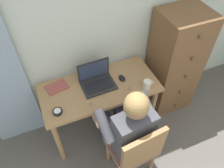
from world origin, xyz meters
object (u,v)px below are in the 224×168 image
(person_seated, at_px, (126,124))
(notebook_pad, at_px, (57,87))
(laptop, at_px, (97,80))
(desk_clock, at_px, (58,112))
(chair, at_px, (135,149))
(desk, at_px, (100,94))
(coffee_mug, at_px, (147,84))
(dresser, at_px, (174,64))
(computer_mouse, at_px, (122,78))

(person_seated, xyz_separation_m, notebook_pad, (-0.49, 0.63, 0.07))
(person_seated, bearing_deg, laptop, 99.99)
(person_seated, bearing_deg, desk_clock, 150.17)
(person_seated, relative_size, desk_clock, 13.41)
(chair, xyz_separation_m, notebook_pad, (-0.51, 0.82, 0.25))
(desk, distance_m, coffee_mug, 0.51)
(dresser, relative_size, computer_mouse, 13.38)
(chair, xyz_separation_m, person_seated, (-0.01, 0.18, 0.18))
(chair, xyz_separation_m, laptop, (-0.11, 0.71, 0.30))
(chair, relative_size, computer_mouse, 8.89)
(desk_clock, distance_m, notebook_pad, 0.32)
(coffee_mug, bearing_deg, person_seated, -142.04)
(desk_clock, bearing_deg, desk, 18.43)
(desk, xyz_separation_m, dresser, (0.97, 0.07, 0.04))
(dresser, xyz_separation_m, chair, (-0.87, -0.73, -0.17))
(laptop, bearing_deg, computer_mouse, -9.31)
(chair, bearing_deg, person_seated, 94.52)
(dresser, distance_m, coffee_mug, 0.60)
(notebook_pad, relative_size, coffee_mug, 1.75)
(dresser, height_order, desk_clock, dresser)
(coffee_mug, bearing_deg, desk_clock, 177.44)
(chair, height_order, coffee_mug, chair)
(coffee_mug, bearing_deg, laptop, 150.91)
(laptop, distance_m, coffee_mug, 0.52)
(laptop, bearing_deg, notebook_pad, 165.41)
(person_seated, height_order, notebook_pad, person_seated)
(person_seated, bearing_deg, computer_mouse, 70.39)
(person_seated, distance_m, coffee_mug, 0.47)
(chair, bearing_deg, desk, 98.81)
(chair, distance_m, notebook_pad, 0.99)
(computer_mouse, xyz_separation_m, coffee_mug, (0.18, -0.21, 0.03))
(laptop, xyz_separation_m, desk_clock, (-0.46, -0.21, -0.04))
(notebook_pad, bearing_deg, coffee_mug, -34.80)
(coffee_mug, bearing_deg, chair, -126.59)
(dresser, distance_m, computer_mouse, 0.72)
(chair, distance_m, laptop, 0.78)
(person_seated, distance_m, notebook_pad, 0.80)
(computer_mouse, height_order, desk_clock, computer_mouse)
(person_seated, distance_m, laptop, 0.55)
(person_seated, bearing_deg, coffee_mug, 37.96)
(desk, height_order, notebook_pad, notebook_pad)
(notebook_pad, height_order, coffee_mug, coffee_mug)
(laptop, relative_size, computer_mouse, 3.47)
(desk, bearing_deg, chair, -81.19)
(desk, relative_size, chair, 1.37)
(computer_mouse, relative_size, coffee_mug, 0.83)
(person_seated, bearing_deg, desk, 100.44)
(chair, bearing_deg, coffee_mug, 53.41)
(desk, bearing_deg, dresser, 4.15)
(computer_mouse, xyz_separation_m, desk_clock, (-0.73, -0.17, -0.00))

